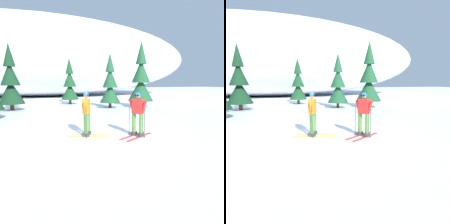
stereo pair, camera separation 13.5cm
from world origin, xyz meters
The scene contains 8 objects.
ground_plane centered at (0.00, 0.00, 0.00)m, with size 120.00×120.00×0.00m, color white.
skier_red_jacket centered at (1.93, -0.71, 0.90)m, with size 1.60×1.23×1.71m.
skier_orange_jacket centered at (0.06, -0.09, 0.90)m, with size 1.70×1.03×1.71m.
pine_tree_center centered at (-3.76, 8.75, 2.03)m, with size 1.88×1.88×4.86m.
pine_tree_center_right centered at (0.84, 11.93, 1.80)m, with size 1.66×1.66×4.30m.
pine_tree_right centered at (3.55, 7.97, 1.82)m, with size 1.68×1.68×4.36m.
pine_tree_far_right centered at (6.05, 7.58, 2.24)m, with size 2.06×2.06×5.35m.
snow_ridge_background centered at (-1.95, 24.02, 5.49)m, with size 45.50×19.25×10.99m, color white.
Camera 2 is at (-1.31, -7.93, 2.12)m, focal length 33.22 mm.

